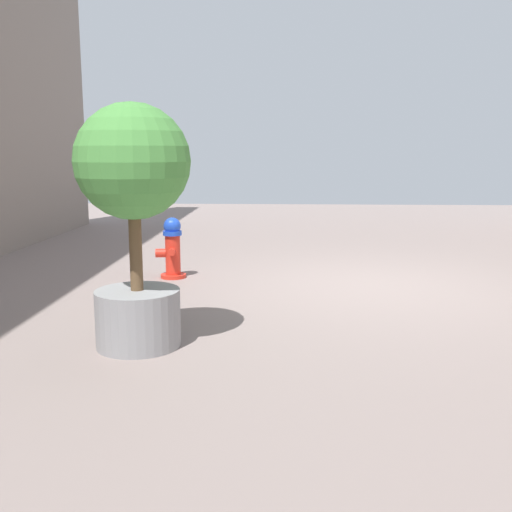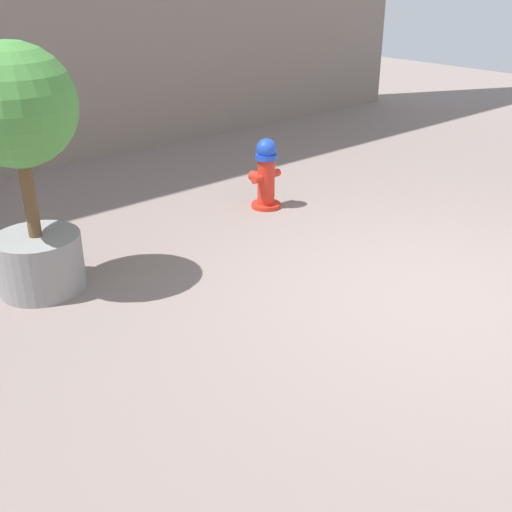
% 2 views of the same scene
% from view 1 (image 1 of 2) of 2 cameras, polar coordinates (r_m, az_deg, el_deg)
% --- Properties ---
extents(ground_plane, '(23.40, 23.40, 0.00)m').
position_cam_1_polar(ground_plane, '(7.71, 10.83, -2.84)').
color(ground_plane, gray).
extents(fire_hydrant, '(0.41, 0.43, 0.82)m').
position_cam_1_polar(fire_hydrant, '(8.07, -8.08, 0.78)').
color(fire_hydrant, red).
rests_on(fire_hydrant, ground_plane).
extents(planter_tree, '(0.98, 0.98, 2.11)m').
position_cam_1_polar(planter_tree, '(5.15, -11.70, 5.45)').
color(planter_tree, gray).
rests_on(planter_tree, ground_plane).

